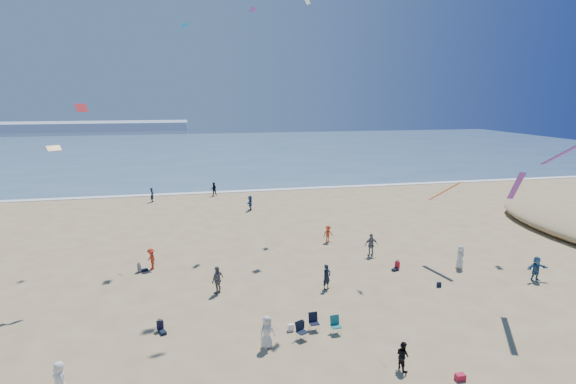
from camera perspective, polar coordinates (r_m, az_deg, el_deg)
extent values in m
cube|color=#476B84|center=(111.95, -10.35, 5.24)|extent=(220.00, 100.00, 0.06)
cube|color=white|center=(62.59, -8.86, -0.02)|extent=(220.00, 1.20, 0.08)
cube|color=#7A8EA8|center=(194.98, -29.17, 7.22)|extent=(110.00, 20.00, 3.20)
imported|color=slate|center=(30.98, -8.93, -10.95)|extent=(1.10, 1.16, 1.93)
imported|color=#305984|center=(37.21, 28.99, -8.50)|extent=(1.67, 0.58, 1.79)
imported|color=black|center=(31.39, 4.94, -10.69)|extent=(0.77, 0.68, 1.77)
imported|color=silver|center=(37.27, 21.00, -7.71)|extent=(0.78, 1.00, 1.81)
imported|color=#CA411C|center=(41.03, 5.11, -5.31)|extent=(1.11, 0.81, 1.55)
imported|color=black|center=(23.75, 14.36, -19.48)|extent=(0.72, 0.83, 1.46)
imported|color=#2D4E7E|center=(52.26, -4.83, -1.39)|extent=(0.97, 1.69, 1.73)
imported|color=slate|center=(37.98, 10.52, -6.62)|extent=(1.13, 0.47, 1.93)
imported|color=black|center=(60.48, -9.43, 0.37)|extent=(0.96, 0.79, 1.79)
imported|color=red|center=(36.18, -16.98, -8.13)|extent=(1.05, 1.24, 1.67)
imported|color=silver|center=(24.71, -2.68, -17.32)|extent=(1.01, 0.85, 1.77)
imported|color=black|center=(58.66, -16.87, -0.35)|extent=(0.50, 0.70, 1.80)
imported|color=white|center=(23.57, -26.98, -20.45)|extent=(0.90, 0.98, 1.68)
cube|color=white|center=(26.50, 0.36, -16.82)|extent=(0.35, 0.20, 0.40)
cube|color=black|center=(26.89, 1.73, -16.40)|extent=(0.30, 0.22, 0.38)
cube|color=#BB1A34|center=(24.09, 21.03, -21.08)|extent=(0.45, 0.30, 0.30)
cube|color=black|center=(33.56, 18.62, -11.08)|extent=(0.28, 0.18, 0.34)
cube|color=red|center=(33.17, -24.76, 9.69)|extent=(0.79, 0.73, 0.54)
cube|color=#1292C6|center=(42.17, -12.92, 19.96)|extent=(0.65, 0.68, 0.37)
cube|color=#632CA3|center=(44.09, -4.50, 22.10)|extent=(0.78, 0.89, 0.37)
cube|color=white|center=(43.37, 2.43, 23.14)|extent=(0.59, 0.69, 0.62)
cube|color=#2397D7|center=(43.99, -27.05, 15.68)|extent=(0.35, 0.59, 0.42)
cube|color=#FF9C30|center=(32.32, -27.59, 4.96)|extent=(0.90, 0.82, 0.30)
cube|color=#5E228A|center=(30.38, 26.97, 0.63)|extent=(0.35, 3.14, 2.21)
cube|color=red|center=(37.30, 19.25, 0.07)|extent=(0.35, 2.64, 1.87)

